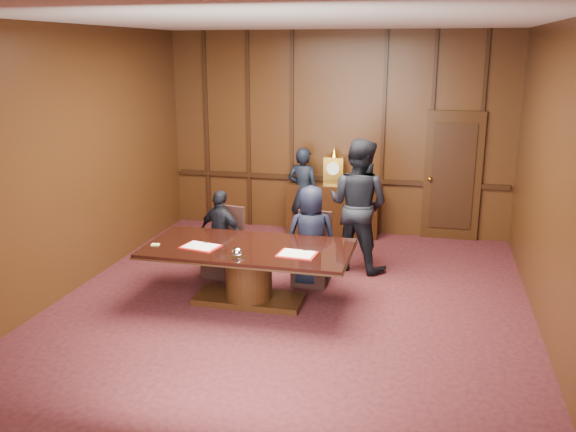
# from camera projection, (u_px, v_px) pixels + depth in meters

# --- Properties ---
(room) EXTENTS (7.00, 7.04, 3.50)m
(room) POSITION_uv_depth(u_px,v_px,m) (298.00, 172.00, 7.46)
(room) COLOR black
(room) RESTS_ON ground
(sideboard) EXTENTS (1.60, 0.45, 1.54)m
(sideboard) POSITION_uv_depth(u_px,v_px,m) (333.00, 207.00, 10.73)
(sideboard) COLOR black
(sideboard) RESTS_ON ground
(conference_table) EXTENTS (2.62, 1.32, 0.76)m
(conference_table) POSITION_uv_depth(u_px,v_px,m) (249.00, 265.00, 7.79)
(conference_table) COLOR black
(conference_table) RESTS_ON ground
(folder_left) EXTENTS (0.52, 0.42, 0.02)m
(folder_left) POSITION_uv_depth(u_px,v_px,m) (201.00, 246.00, 7.70)
(folder_left) COLOR #B81511
(folder_left) RESTS_ON conference_table
(folder_right) EXTENTS (0.48, 0.37, 0.02)m
(folder_right) POSITION_uv_depth(u_px,v_px,m) (297.00, 254.00, 7.41)
(folder_right) COLOR #B81511
(folder_right) RESTS_ON conference_table
(inkstand) EXTENTS (0.20, 0.14, 0.12)m
(inkstand) POSITION_uv_depth(u_px,v_px,m) (237.00, 253.00, 7.29)
(inkstand) COLOR white
(inkstand) RESTS_ON conference_table
(notepad) EXTENTS (0.11, 0.08, 0.01)m
(notepad) POSITION_uv_depth(u_px,v_px,m) (155.00, 245.00, 7.78)
(notepad) COLOR #E4DF6F
(notepad) RESTS_ON conference_table
(chair_left) EXTENTS (0.56, 0.56, 0.99)m
(chair_left) POSITION_uv_depth(u_px,v_px,m) (224.00, 255.00, 8.82)
(chair_left) COLOR black
(chair_left) RESTS_ON ground
(chair_right) EXTENTS (0.49, 0.49, 0.99)m
(chair_right) POSITION_uv_depth(u_px,v_px,m) (312.00, 262.00, 8.53)
(chair_right) COLOR black
(chair_right) RESTS_ON ground
(signatory_left) EXTENTS (0.81, 0.54, 1.27)m
(signatory_left) POSITION_uv_depth(u_px,v_px,m) (221.00, 234.00, 8.66)
(signatory_left) COLOR black
(signatory_left) RESTS_ON ground
(signatory_right) EXTENTS (0.79, 0.63, 1.41)m
(signatory_right) POSITION_uv_depth(u_px,v_px,m) (311.00, 236.00, 8.35)
(signatory_right) COLOR black
(signatory_right) RESTS_ON ground
(witness_left) EXTENTS (0.63, 0.48, 1.56)m
(witness_left) POSITION_uv_depth(u_px,v_px,m) (303.00, 192.00, 10.62)
(witness_left) COLOR black
(witness_left) RESTS_ON ground
(witness_right) EXTENTS (1.15, 1.02, 1.95)m
(witness_right) POSITION_uv_depth(u_px,v_px,m) (358.00, 205.00, 8.91)
(witness_right) COLOR black
(witness_right) RESTS_ON ground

